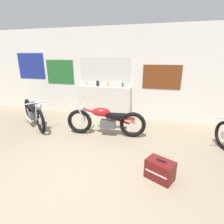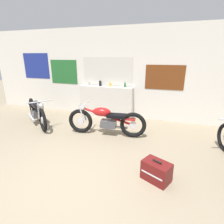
% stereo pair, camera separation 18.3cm
% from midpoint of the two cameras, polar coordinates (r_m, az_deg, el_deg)
% --- Properties ---
extents(ground_plane, '(24.00, 24.00, 0.00)m').
position_cam_midpoint_polar(ground_plane, '(3.07, -15.28, -22.16)').
color(ground_plane, gray).
extents(wall_back, '(10.00, 0.07, 2.80)m').
position_cam_midpoint_polar(wall_back, '(5.63, 1.42, 12.34)').
color(wall_back, silver).
rests_on(wall_back, ground_plane).
extents(sill_counter, '(1.76, 0.28, 1.01)m').
position_cam_midpoint_polar(sill_counter, '(5.75, -3.66, 3.36)').
color(sill_counter, silver).
rests_on(sill_counter, ground_plane).
extents(bottle_leftmost, '(0.06, 0.06, 0.17)m').
position_cam_midpoint_polar(bottle_leftmost, '(5.84, -9.26, 9.21)').
color(bottle_leftmost, '#B7B2A8').
rests_on(bottle_leftmost, sill_counter).
extents(bottle_left_center, '(0.09, 0.09, 0.22)m').
position_cam_midpoint_polar(bottle_left_center, '(5.68, -5.64, 9.36)').
color(bottle_left_center, black).
rests_on(bottle_left_center, sill_counter).
extents(bottle_center, '(0.07, 0.07, 0.17)m').
position_cam_midpoint_polar(bottle_center, '(5.57, -2.32, 9.02)').
color(bottle_center, gold).
rests_on(bottle_center, sill_counter).
extents(bottle_right_center, '(0.06, 0.06, 0.16)m').
position_cam_midpoint_polar(bottle_right_center, '(5.49, 2.50, 8.87)').
color(bottle_right_center, '#23662D').
rests_on(bottle_right_center, sill_counter).
extents(motorcycle_black, '(1.65, 1.32, 0.81)m').
position_cam_midpoint_polar(motorcycle_black, '(5.57, -25.18, 0.05)').
color(motorcycle_black, black).
rests_on(motorcycle_black, ground_plane).
extents(motorcycle_red, '(2.01, 0.64, 0.80)m').
position_cam_midpoint_polar(motorcycle_red, '(4.40, -3.33, -2.78)').
color(motorcycle_red, black).
rests_on(motorcycle_red, ground_plane).
extents(hard_case_darkred, '(0.52, 0.45, 0.36)m').
position_cam_midpoint_polar(hard_case_darkred, '(3.09, 13.68, -17.89)').
color(hard_case_darkred, maroon).
rests_on(hard_case_darkred, ground_plane).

